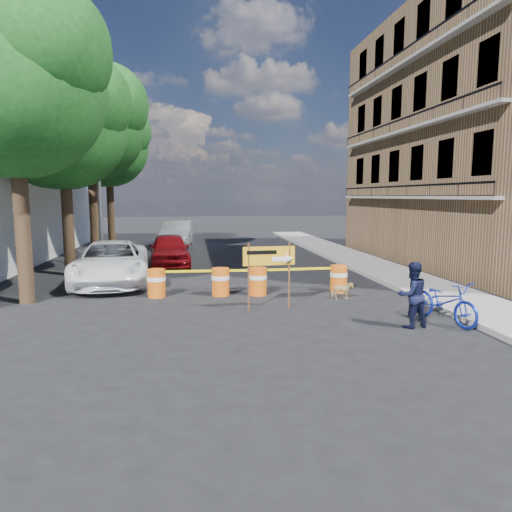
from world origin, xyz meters
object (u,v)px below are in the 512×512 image
object	(u,v)px
barrel_far_left	(157,283)
sedan_silver	(177,234)
barrel_far_right	(339,278)
detour_sign	(276,261)
barrel_mid_right	(258,281)
suv_white	(111,263)
sedan_red	(170,249)
dog	(342,290)
barrel_mid_left	(221,281)
pedestrian	(412,295)
bicycle	(445,282)

from	to	relation	value
barrel_far_left	sedan_silver	world-z (taller)	sedan_silver
barrel_far_right	detour_sign	world-z (taller)	detour_sign
barrel_far_left	barrel_mid_right	size ratio (longest dim) A/B	1.00
barrel_mid_right	barrel_far_right	bearing A→B (deg)	2.28
suv_white	sedan_red	bearing A→B (deg)	60.38
dog	detour_sign	bearing A→B (deg)	121.21
sedan_silver	dog	bearing A→B (deg)	-67.05
barrel_mid_left	sedan_silver	xyz separation A→B (m)	(-1.85, 14.64, 0.35)
sedan_red	detour_sign	bearing A→B (deg)	-73.45
barrel_mid_right	suv_white	size ratio (longest dim) A/B	0.16
suv_white	sedan_silver	world-z (taller)	sedan_silver
barrel_far_right	dog	xyz separation A→B (m)	(-0.23, -1.06, -0.20)
detour_sign	pedestrian	distance (m)	3.75
barrel_mid_left	detour_sign	size ratio (longest dim) A/B	0.47
sedan_silver	barrel_mid_right	bearing A→B (deg)	-74.92
barrel_mid_left	barrel_mid_right	world-z (taller)	same
barrel_far_right	sedan_silver	bearing A→B (deg)	111.73
dog	sedan_silver	world-z (taller)	sedan_silver
dog	suv_white	distance (m)	8.44
detour_sign	suv_white	bearing A→B (deg)	134.24
dog	barrel_far_right	bearing A→B (deg)	-5.06
barrel_far_right	bicycle	bearing A→B (deg)	-69.65
barrel_far_right	bicycle	distance (m)	4.28
barrel_far_left	bicycle	bearing A→B (deg)	-28.19
detour_sign	suv_white	distance (m)	7.09
sedan_red	barrel_far_left	bearing A→B (deg)	-95.10
bicycle	pedestrian	bearing A→B (deg)	179.14
bicycle	sedan_silver	distance (m)	19.98
barrel_mid_left	bicycle	world-z (taller)	bicycle
barrel_far_left	sedan_red	xyz separation A→B (m)	(0.10, 6.78, 0.28)
sedan_red	bicycle	bearing A→B (deg)	-59.85
barrel_far_right	dog	bearing A→B (deg)	-102.38
barrel_far_left	sedan_red	size ratio (longest dim) A/B	0.20
barrel_far_right	bicycle	size ratio (longest dim) A/B	0.43
barrel_far_right	detour_sign	bearing A→B (deg)	-140.59
barrel_far_left	sedan_silver	distance (m)	14.58
detour_sign	barrel_far_right	bearing A→B (deg)	35.09
barrel_mid_right	sedan_red	bearing A→B (deg)	114.46
sedan_red	sedan_silver	xyz separation A→B (m)	(0.09, 7.80, 0.07)
dog	pedestrian	bearing A→B (deg)	-160.77
barrel_far_right	suv_white	distance (m)	8.25
sedan_red	barrel_mid_right	bearing A→B (deg)	-69.77
barrel_mid_left	sedan_silver	size ratio (longest dim) A/B	0.18
suv_white	pedestrian	bearing A→B (deg)	-44.98
barrel_far_left	sedan_red	world-z (taller)	sedan_red
sedan_red	pedestrian	bearing A→B (deg)	-64.43
bicycle	suv_white	bearing A→B (deg)	127.56
bicycle	barrel_far_right	bearing A→B (deg)	93.16
pedestrian	suv_white	world-z (taller)	pedestrian
barrel_mid_right	sedan_red	xyz separation A→B (m)	(-3.15, 6.93, 0.28)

